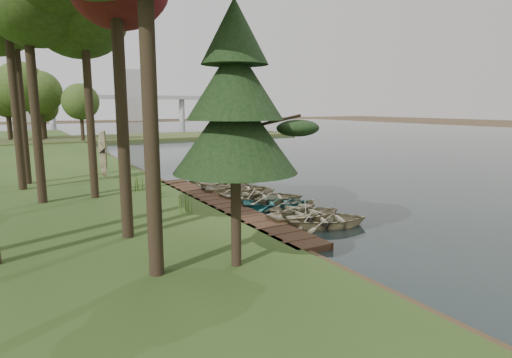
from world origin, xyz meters
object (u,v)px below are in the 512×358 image
rowboat_0 (328,218)px  rowboat_1 (307,213)px  rowboat_2 (297,205)px  boardwalk (221,206)px  stored_rowboat (106,174)px  pine_tree (235,105)px

rowboat_0 → rowboat_1: bearing=35.0°
rowboat_1 → rowboat_2: (0.55, 1.54, -0.04)m
boardwalk → stored_rowboat: (-3.74, 10.72, 0.49)m
stored_rowboat → pine_tree: (0.44, -18.90, 4.68)m
boardwalk → rowboat_1: 4.87m
rowboat_0 → stored_rowboat: bearing=43.3°
rowboat_1 → rowboat_2: 1.64m
rowboat_0 → stored_rowboat: stored_rowboat is taller
pine_tree → rowboat_0: bearing=24.9°
rowboat_2 → stored_rowboat: bearing=2.6°
rowboat_0 → rowboat_1: (-0.27, 1.17, 0.02)m
rowboat_1 → stored_rowboat: 16.17m
rowboat_0 → pine_tree: size_ratio=0.44×
boardwalk → rowboat_0: bearing=-64.3°
rowboat_0 → boardwalk: bearing=47.5°
rowboat_2 → pine_tree: size_ratio=0.42×
boardwalk → rowboat_0: 6.03m
boardwalk → rowboat_0: size_ratio=4.46×
rowboat_0 → stored_rowboat: size_ratio=1.08×
boardwalk → rowboat_2: size_ratio=4.70×
boardwalk → stored_rowboat: size_ratio=4.83×
rowboat_2 → stored_rowboat: 14.99m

